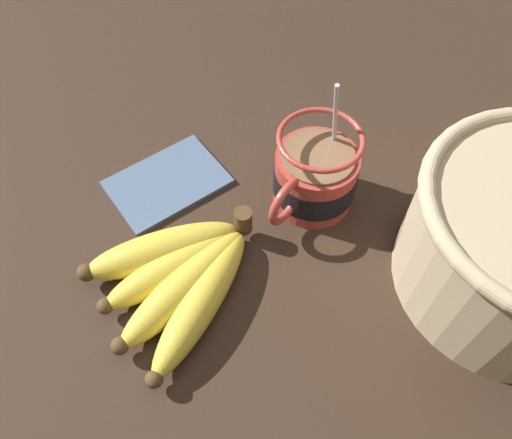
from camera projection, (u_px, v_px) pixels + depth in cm
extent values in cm
cube|color=#332319|center=(256.00, 230.00, 58.60)|extent=(129.79, 129.79, 2.93)
cylinder|color=#B23D33|center=(315.00, 178.00, 56.53)|extent=(9.26, 9.26, 7.21)
cylinder|color=black|center=(315.00, 179.00, 56.63)|extent=(9.46, 9.46, 3.49)
torus|color=#B23D33|center=(286.00, 202.00, 52.90)|extent=(5.68, 0.90, 5.68)
cylinder|color=#846042|center=(318.00, 156.00, 53.48)|extent=(8.06, 8.06, 0.40)
torus|color=#B23D33|center=(321.00, 139.00, 51.30)|extent=(9.26, 9.26, 0.60)
cylinder|color=#B2B2B7|center=(334.00, 132.00, 53.61)|extent=(2.94, 0.50, 14.49)
ellipsoid|color=#B2B2B7|center=(321.00, 181.00, 58.98)|extent=(3.00, 2.00, 0.80)
cylinder|color=#4C381E|center=(245.00, 222.00, 53.84)|extent=(2.00, 2.00, 3.00)
ellipsoid|color=gold|center=(164.00, 250.00, 52.83)|extent=(16.04, 12.36, 4.27)
sphere|color=#4C381E|center=(86.00, 272.00, 51.31)|extent=(1.92, 1.92, 1.92)
ellipsoid|color=gold|center=(175.00, 267.00, 51.93)|extent=(16.09, 8.34, 3.77)
sphere|color=#4C381E|center=(105.00, 306.00, 49.43)|extent=(1.70, 1.70, 1.70)
ellipsoid|color=gold|center=(184.00, 285.00, 50.64)|extent=(16.99, 4.73, 3.94)
sphere|color=#4C381E|center=(120.00, 346.00, 47.03)|extent=(1.77, 1.77, 1.77)
ellipsoid|color=gold|center=(202.00, 300.00, 49.77)|extent=(17.87, 7.39, 3.78)
sphere|color=#4C381E|center=(154.00, 379.00, 45.31)|extent=(1.70, 1.70, 1.70)
cube|color=slate|center=(167.00, 182.00, 60.41)|extent=(15.42, 12.62, 0.60)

